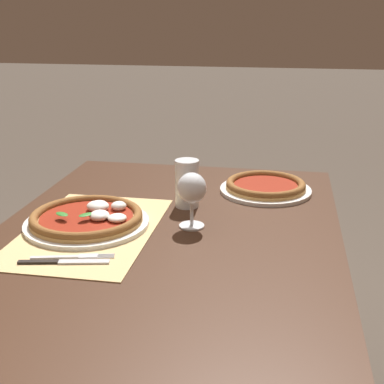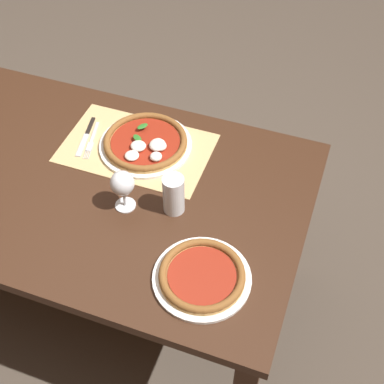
# 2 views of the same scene
# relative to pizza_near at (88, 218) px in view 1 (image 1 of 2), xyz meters

# --- Properties ---
(dining_table) EXTENTS (1.46, 0.93, 0.74)m
(dining_table) POSITION_rel_pizza_near_xyz_m (0.08, 0.22, -0.12)
(dining_table) COLOR #382114
(dining_table) RESTS_ON ground
(paper_placemat) EXTENTS (0.54, 0.34, 0.00)m
(paper_placemat) POSITION_rel_pizza_near_xyz_m (0.03, 0.02, -0.02)
(paper_placemat) COLOR tan
(paper_placemat) RESTS_ON dining_table
(pizza_near) EXTENTS (0.34, 0.34, 0.05)m
(pizza_near) POSITION_rel_pizza_near_xyz_m (0.00, 0.00, 0.00)
(pizza_near) COLOR silver
(pizza_near) RESTS_ON paper_placemat
(pizza_far) EXTENTS (0.30, 0.30, 0.04)m
(pizza_far) POSITION_rel_pizza_near_xyz_m (-0.38, 0.47, -0.00)
(pizza_far) COLOR silver
(pizza_far) RESTS_ON dining_table
(wine_glass) EXTENTS (0.08, 0.08, 0.16)m
(wine_glass) POSITION_rel_pizza_near_xyz_m (-0.05, 0.28, 0.08)
(wine_glass) COLOR silver
(wine_glass) RESTS_ON dining_table
(pint_glass) EXTENTS (0.07, 0.07, 0.15)m
(pint_glass) POSITION_rel_pizza_near_xyz_m (-0.20, 0.24, 0.05)
(pint_glass) COLOR silver
(pint_glass) RESTS_ON dining_table
(fork) EXTENTS (0.06, 0.20, 0.00)m
(fork) POSITION_rel_pizza_near_xyz_m (0.20, 0.04, -0.02)
(fork) COLOR #B7B7BC
(fork) RESTS_ON paper_placemat
(knife) EXTENTS (0.06, 0.21, 0.01)m
(knife) POSITION_rel_pizza_near_xyz_m (0.23, 0.03, -0.02)
(knife) COLOR black
(knife) RESTS_ON paper_placemat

